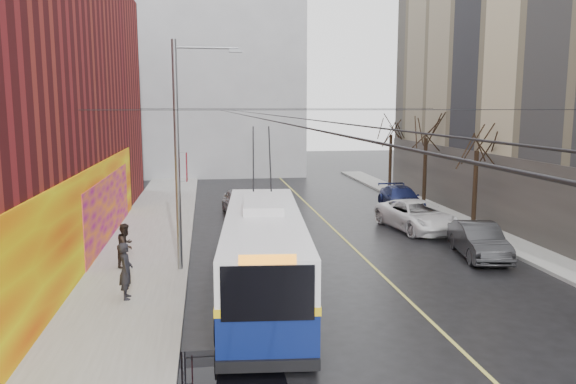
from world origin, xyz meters
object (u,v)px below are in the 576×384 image
object	(u,v)px
pedestrian_b	(126,245)
pedestrian_a	(126,271)
tree_near	(478,136)
parked_car_d	(401,198)
trolleybus	(264,253)
following_car	(240,202)
tree_far	(391,125)
streetlight_pole	(181,150)
parked_car_b	(479,241)
tree_mid	(426,126)
parked_car_c	(417,216)

from	to	relation	value
pedestrian_b	pedestrian_a	bearing A→B (deg)	-151.00
tree_near	parked_car_d	world-z (taller)	tree_near
tree_near	trolleybus	distance (m)	15.88
tree_near	following_car	distance (m)	14.13
following_car	pedestrian_a	bearing A→B (deg)	-111.96
parked_car_d	pedestrian_b	size ratio (longest dim) A/B	2.88
pedestrian_b	following_car	bearing A→B (deg)	-4.06
tree_near	parked_car_d	size ratio (longest dim) A/B	1.26
following_car	trolleybus	bearing A→B (deg)	-94.89
pedestrian_b	tree_far	bearing A→B (deg)	-20.81
streetlight_pole	trolleybus	distance (m)	5.51
streetlight_pole	parked_car_d	world-z (taller)	streetlight_pole
parked_car_b	following_car	xyz separation A→B (m)	(-9.69, 11.29, 0.03)
tree_mid	parked_car_d	xyz separation A→B (m)	(-2.00, -1.15, -4.52)
tree_near	parked_car_b	bearing A→B (deg)	-114.44
streetlight_pole	tree_near	xyz separation A→B (m)	(15.14, 6.00, 0.13)
tree_near	pedestrian_b	xyz separation A→B (m)	(-17.46, -5.37, -3.95)
streetlight_pole	parked_car_c	xyz separation A→B (m)	(11.94, 5.98, -4.06)
following_car	pedestrian_a	world-z (taller)	pedestrian_a
streetlight_pole	tree_mid	xyz separation A→B (m)	(15.14, 13.00, 0.41)
trolleybus	pedestrian_a	xyz separation A→B (m)	(-4.60, 0.14, -0.47)
pedestrian_a	parked_car_d	bearing A→B (deg)	-50.21
streetlight_pole	parked_car_d	bearing A→B (deg)	42.04
tree_far	pedestrian_a	distance (m)	29.06
tree_near	tree_far	world-z (taller)	tree_far
tree_near	pedestrian_a	world-z (taller)	tree_near
parked_car_b	following_car	distance (m)	14.88
tree_far	parked_car_c	distance (m)	15.02
following_car	tree_near	bearing A→B (deg)	-29.44
tree_far	parked_car_d	distance (m)	9.48
tree_far	trolleybus	xyz separation A→B (m)	(-12.32, -23.42, -3.57)
tree_near	pedestrian_a	bearing A→B (deg)	-151.25
trolleybus	following_car	xyz separation A→B (m)	(0.08, 15.09, -0.79)
tree_mid	parked_car_c	size ratio (longest dim) A/B	1.18
tree_mid	tree_far	distance (m)	7.00
tree_near	tree_far	bearing A→B (deg)	90.00
following_car	parked_car_b	bearing A→B (deg)	-53.96
parked_car_b	pedestrian_a	distance (m)	14.83
parked_car_b	pedestrian_b	bearing A→B (deg)	-171.52
tree_mid	parked_car_b	bearing A→B (deg)	-101.44
tree_mid	streetlight_pole	bearing A→B (deg)	-139.35
following_car	pedestrian_b	world-z (taller)	pedestrian_b
pedestrian_b	tree_near	bearing A→B (deg)	-51.68
tree_near	parked_car_d	bearing A→B (deg)	108.89
tree_far	following_car	world-z (taller)	tree_far
parked_car_d	tree_mid	bearing A→B (deg)	33.32
tree_far	tree_mid	bearing A→B (deg)	-90.00
tree_far	tree_near	bearing A→B (deg)	-90.00
parked_car_d	pedestrian_a	distance (m)	21.25
following_car	pedestrian_b	bearing A→B (deg)	-119.86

